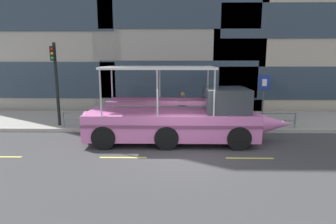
{
  "coord_description": "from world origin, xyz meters",
  "views": [
    {
      "loc": [
        -0.53,
        -10.76,
        3.72
      ],
      "look_at": [
        -0.73,
        1.81,
        1.3
      ],
      "focal_mm": 30.0,
      "sensor_mm": 36.0,
      "label": 1
    }
  ],
  "objects": [
    {
      "name": "pedestrian_near_bow",
      "position": [
        2.9,
        4.77,
        1.22
      ],
      "size": [
        0.43,
        0.33,
        1.72
      ],
      "color": "#1E2338",
      "rests_on": "sidewalk"
    },
    {
      "name": "lane_centreline",
      "position": [
        -0.0,
        -0.64,
        0.0
      ],
      "size": [
        25.8,
        0.12,
        0.01
      ],
      "color": "#DBD64C",
      "rests_on": "ground_plane"
    },
    {
      "name": "pedestrian_mid_left",
      "position": [
        0.03,
        4.56,
        1.21
      ],
      "size": [
        0.46,
        0.29,
        1.7
      ],
      "color": "#1E2338",
      "rests_on": "sidewalk"
    },
    {
      "name": "ground_plane",
      "position": [
        0.0,
        0.0,
        0.0
      ],
      "size": [
        120.0,
        120.0,
        0.0
      ],
      "primitive_type": "plane",
      "color": "#3D3D3F"
    },
    {
      "name": "duck_tour_boat",
      "position": [
        -0.07,
        1.49,
        1.07
      ],
      "size": [
        9.24,
        2.58,
        3.36
      ],
      "color": "pink",
      "rests_on": "ground_plane"
    },
    {
      "name": "sidewalk",
      "position": [
        0.0,
        5.6,
        0.09
      ],
      "size": [
        32.0,
        4.8,
        0.18
      ],
      "primitive_type": "cube",
      "color": "#99968E",
      "rests_on": "ground_plane"
    },
    {
      "name": "curb_guardrail",
      "position": [
        -0.22,
        3.45,
        0.72
      ],
      "size": [
        12.13,
        0.09,
        0.8
      ],
      "color": "gray",
      "rests_on": "sidewalk"
    },
    {
      "name": "parking_sign",
      "position": [
        4.24,
        3.93,
        1.99
      ],
      "size": [
        0.6,
        0.12,
        2.67
      ],
      "color": "#4C4F54",
      "rests_on": "sidewalk"
    },
    {
      "name": "traffic_light_pole",
      "position": [
        -6.59,
        3.76,
        2.79
      ],
      "size": [
        0.24,
        0.46,
        4.32
      ],
      "color": "black",
      "rests_on": "sidewalk"
    },
    {
      "name": "curb_edge",
      "position": [
        0.0,
        3.11,
        0.09
      ],
      "size": [
        32.0,
        0.18,
        0.18
      ],
      "primitive_type": "cube",
      "color": "#B2ADA3",
      "rests_on": "ground_plane"
    }
  ]
}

